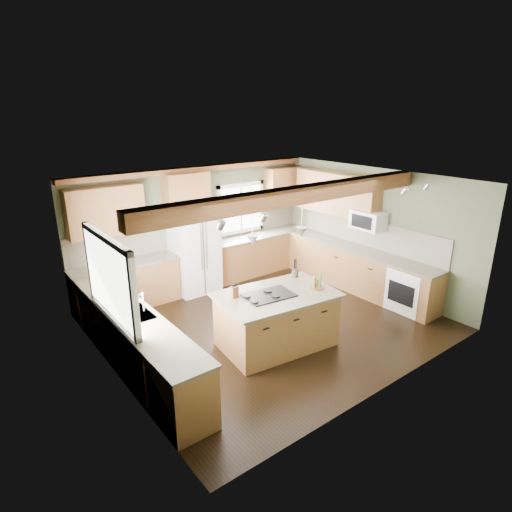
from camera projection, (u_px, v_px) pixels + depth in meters
floor at (269, 323)px, 7.86m from camera, size 5.60×5.60×0.00m
ceiling at (270, 181)px, 7.01m from camera, size 5.60×5.60×0.00m
wall_back at (197, 226)px, 9.31m from camera, size 5.60×0.00×5.60m
wall_left at (110, 297)px, 5.82m from camera, size 0.00×5.00×5.00m
wall_right at (372, 230)px, 9.04m from camera, size 0.00×5.00×5.00m
ceiling_beam at (297, 195)px, 6.55m from camera, size 5.55×0.26×0.26m
soffit_trim at (197, 169)px, 8.83m from camera, size 5.55×0.20×0.10m
backsplash_back at (197, 230)px, 9.33m from camera, size 5.58×0.03×0.58m
backsplash_right at (369, 233)px, 9.10m from camera, size 0.03×3.70×0.58m
base_cab_back_left at (127, 286)px, 8.34m from camera, size 2.02×0.60×0.88m
counter_back_left at (124, 264)px, 8.19m from camera, size 2.06×0.64×0.04m
base_cab_back_right at (259, 254)px, 10.22m from camera, size 2.62×0.60×0.88m
counter_back_right at (259, 235)px, 10.07m from camera, size 2.66×0.64×0.04m
base_cab_left at (135, 343)px, 6.32m from camera, size 0.60×3.70×0.88m
counter_left at (133, 316)px, 6.16m from camera, size 0.64×3.74×0.04m
base_cab_right at (357, 270)px, 9.19m from camera, size 0.60×3.70×0.88m
counter_right at (359, 250)px, 9.04m from camera, size 0.64×3.74×0.04m
upper_cab_back_left at (105, 211)px, 7.82m from camera, size 1.40×0.35×0.90m
upper_cab_over_fridge at (186, 190)px, 8.73m from camera, size 0.96×0.35×0.70m
upper_cab_right at (336, 194)px, 9.41m from camera, size 0.35×2.20×0.90m
upper_cab_back_corner at (283, 186)px, 10.29m from camera, size 0.90×0.35×0.90m
window_left at (108, 278)px, 5.79m from camera, size 0.04×1.60×1.05m
window_back at (240, 208)px, 9.87m from camera, size 1.10×0.04×1.00m
sink at (133, 315)px, 6.16m from camera, size 0.50×0.65×0.03m
faucet at (143, 303)px, 6.22m from camera, size 0.02×0.02×0.28m
dishwasher at (177, 387)px, 5.35m from camera, size 0.60×0.60×0.84m
oven at (410, 290)px, 8.21m from camera, size 0.60×0.72×0.84m
microwave at (368, 220)px, 8.80m from camera, size 0.40×0.70×0.38m
pendant_left at (253, 241)px, 6.31m from camera, size 0.18×0.18×0.16m
pendant_right at (301, 232)px, 6.74m from camera, size 0.18×0.18×0.16m
refrigerator at (194, 251)px, 8.98m from camera, size 0.90×0.74×1.80m
island at (276, 321)px, 7.00m from camera, size 1.89×1.29×0.88m
island_top at (277, 295)px, 6.85m from camera, size 2.02×1.42×0.04m
cooktop at (269, 295)px, 6.77m from camera, size 0.82×0.60×0.02m
knife_block at (235, 292)px, 6.68m from camera, size 0.12×0.09×0.18m
utensil_crock at (295, 273)px, 7.51m from camera, size 0.13×0.13×0.15m
bottle_tray at (318, 282)px, 7.03m from camera, size 0.27×0.27×0.22m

